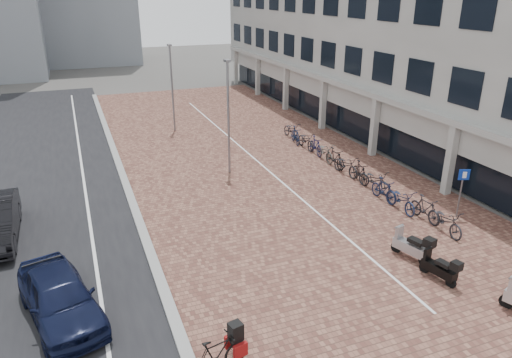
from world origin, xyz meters
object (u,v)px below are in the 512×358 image
object	(u,v)px
car_navy	(60,297)
scooter_front	(412,245)
scooter_mid	(439,267)
parking_sign	(462,186)
hero_bike	(217,355)

from	to	relation	value
car_navy	scooter_front	distance (m)	11.65
scooter_mid	parking_sign	bearing A→B (deg)	28.61
hero_bike	scooter_mid	bearing A→B (deg)	-93.58
scooter_front	scooter_mid	bearing A→B (deg)	-105.96
car_navy	parking_sign	world-z (taller)	parking_sign
car_navy	scooter_mid	world-z (taller)	car_navy
scooter_front	scooter_mid	size ratio (longest dim) A/B	1.13
car_navy	scooter_mid	bearing A→B (deg)	-26.49
car_navy	hero_bike	xyz separation A→B (m)	(3.60, -3.70, -0.18)
hero_bike	parking_sign	bearing A→B (deg)	-81.15
hero_bike	parking_sign	world-z (taller)	parking_sign
scooter_front	parking_sign	world-z (taller)	parking_sign
car_navy	scooter_front	size ratio (longest dim) A/B	2.65
scooter_front	parking_sign	distance (m)	4.56
scooter_front	parking_sign	size ratio (longest dim) A/B	0.75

